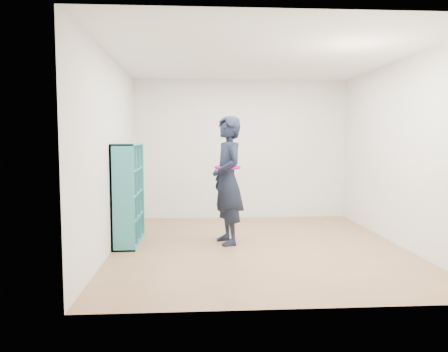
{
  "coord_description": "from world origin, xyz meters",
  "views": [
    {
      "loc": [
        -0.87,
        -5.96,
        1.52
      ],
      "look_at": [
        -0.46,
        0.3,
        0.97
      ],
      "focal_mm": 35.0,
      "sensor_mm": 36.0,
      "label": 1
    }
  ],
  "objects": [
    {
      "name": "bookshelf",
      "position": [
        -1.86,
        0.35,
        0.7
      ],
      "size": [
        0.31,
        1.08,
        1.44
      ],
      "color": "teal",
      "rests_on": "floor"
    },
    {
      "name": "smartphone",
      "position": [
        -0.56,
        0.27,
        1.04
      ],
      "size": [
        0.06,
        0.11,
        0.14
      ],
      "rotation": [
        0.45,
        0.0,
        0.43
      ],
      "color": "silver",
      "rests_on": "person"
    },
    {
      "name": "ceiling",
      "position": [
        0.0,
        0.0,
        2.6
      ],
      "size": [
        4.5,
        4.5,
        0.0
      ],
      "primitive_type": "plane",
      "color": "white",
      "rests_on": "wall_back"
    },
    {
      "name": "floor",
      "position": [
        0.0,
        0.0,
        0.0
      ],
      "size": [
        4.5,
        4.5,
        0.0
      ],
      "primitive_type": "plane",
      "color": "#9B6A46",
      "rests_on": "ground"
    },
    {
      "name": "person",
      "position": [
        -0.41,
        0.21,
        0.92
      ],
      "size": [
        0.59,
        0.76,
        1.83
      ],
      "rotation": [
        0.0,
        0.0,
        -1.31
      ],
      "color": "black",
      "rests_on": "floor"
    },
    {
      "name": "wall_right",
      "position": [
        2.0,
        0.0,
        1.3
      ],
      "size": [
        0.02,
        4.5,
        2.6
      ],
      "primitive_type": "cube",
      "color": "white",
      "rests_on": "floor"
    },
    {
      "name": "wall_back",
      "position": [
        0.0,
        2.25,
        1.3
      ],
      "size": [
        4.0,
        0.02,
        2.6
      ],
      "primitive_type": "cube",
      "color": "white",
      "rests_on": "floor"
    },
    {
      "name": "wall_front",
      "position": [
        0.0,
        -2.25,
        1.3
      ],
      "size": [
        4.0,
        0.02,
        2.6
      ],
      "primitive_type": "cube",
      "color": "white",
      "rests_on": "floor"
    },
    {
      "name": "wall_left",
      "position": [
        -2.0,
        0.0,
        1.3
      ],
      "size": [
        0.02,
        4.5,
        2.6
      ],
      "primitive_type": "cube",
      "color": "white",
      "rests_on": "floor"
    }
  ]
}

